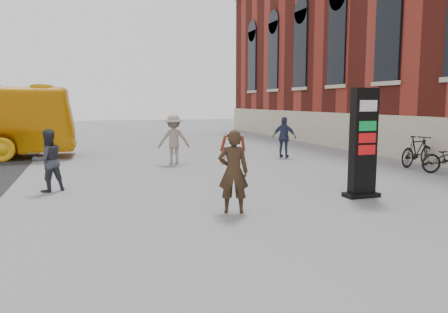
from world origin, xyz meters
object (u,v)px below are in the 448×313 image
object	(u,v)px
woman	(233,171)
pedestrian_b	(174,140)
pedestrian_c	(284,137)
info_pylon	(363,143)
bike_7	(417,151)
pedestrian_a	(48,161)

from	to	relation	value
woman	pedestrian_b	bearing A→B (deg)	-73.66
woman	pedestrian_b	world-z (taller)	pedestrian_b
pedestrian_b	pedestrian_c	world-z (taller)	pedestrian_b
info_pylon	woman	bearing A→B (deg)	-173.23
woman	bike_7	xyz separation A→B (m)	(8.56, 4.32, -0.34)
woman	pedestrian_b	size ratio (longest dim) A/B	0.95
info_pylon	pedestrian_a	xyz separation A→B (m)	(-7.48, 3.06, -0.52)
info_pylon	woman	distance (m)	3.61
info_pylon	pedestrian_a	distance (m)	8.10
pedestrian_a	pedestrian_b	bearing A→B (deg)	-160.35
info_pylon	bike_7	world-z (taller)	info_pylon
pedestrian_b	pedestrian_c	xyz separation A→B (m)	(4.84, 0.46, -0.07)
pedestrian_c	pedestrian_a	bearing A→B (deg)	67.12
pedestrian_a	bike_7	size ratio (longest dim) A/B	0.87
bike_7	info_pylon	bearing A→B (deg)	110.80
pedestrian_b	pedestrian_c	size ratio (longest dim) A/B	1.08
bike_7	pedestrian_b	bearing A→B (deg)	51.37
pedestrian_a	pedestrian_c	size ratio (longest dim) A/B	0.95
info_pylon	woman	world-z (taller)	info_pylon
woman	pedestrian_a	distance (m)	5.31
info_pylon	bike_7	bearing A→B (deg)	35.84
info_pylon	woman	xyz separation A→B (m)	(-3.54, -0.51, -0.44)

